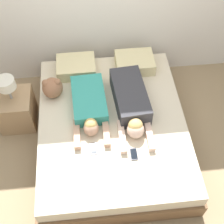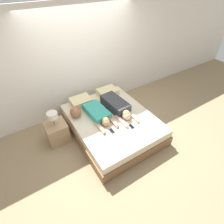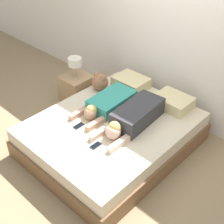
% 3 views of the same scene
% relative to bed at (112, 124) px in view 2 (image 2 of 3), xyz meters
% --- Properties ---
extents(ground_plane, '(12.00, 12.00, 0.00)m').
position_rel_bed_xyz_m(ground_plane, '(0.00, 0.00, -0.21)').
color(ground_plane, '#9E8460').
extents(wall_back, '(12.00, 0.06, 2.60)m').
position_rel_bed_xyz_m(wall_back, '(0.00, 1.23, 1.09)').
color(wall_back, white).
rests_on(wall_back, ground_plane).
extents(bed, '(1.76, 2.16, 0.44)m').
position_rel_bed_xyz_m(bed, '(0.00, 0.00, 0.00)').
color(bed, brown).
rests_on(bed, ground_plane).
extents(pillow_head_left, '(0.49, 0.38, 0.16)m').
position_rel_bed_xyz_m(pillow_head_left, '(-0.38, 0.83, 0.30)').
color(pillow_head_left, beige).
rests_on(pillow_head_left, bed).
extents(pillow_head_right, '(0.49, 0.38, 0.16)m').
position_rel_bed_xyz_m(pillow_head_right, '(0.38, 0.83, 0.30)').
color(pillow_head_right, beige).
rests_on(pillow_head_right, bed).
extents(person_left, '(0.41, 0.97, 0.20)m').
position_rel_bed_xyz_m(person_left, '(-0.25, 0.17, 0.30)').
color(person_left, teal).
rests_on(person_left, bed).
extents(person_right, '(0.41, 1.09, 0.24)m').
position_rel_bed_xyz_m(person_right, '(0.24, 0.14, 0.34)').
color(person_right, '#333338').
rests_on(person_right, bed).
extents(cell_phone_left, '(0.07, 0.15, 0.01)m').
position_rel_bed_xyz_m(cell_phone_left, '(-0.24, -0.37, 0.23)').
color(cell_phone_left, '#2D2D33').
rests_on(cell_phone_left, bed).
extents(cell_phone_right, '(0.07, 0.15, 0.01)m').
position_rel_bed_xyz_m(cell_phone_right, '(0.19, -0.48, 0.23)').
color(cell_phone_right, '#2D2D33').
rests_on(cell_phone_right, bed).
extents(plush_toy, '(0.25, 0.25, 0.26)m').
position_rel_bed_xyz_m(plush_toy, '(-0.68, 0.45, 0.35)').
color(plush_toy, '#996647').
rests_on(plush_toy, bed).
extents(nightstand, '(0.44, 0.44, 0.80)m').
position_rel_bed_xyz_m(nightstand, '(-1.18, 0.41, 0.06)').
color(nightstand, tan).
rests_on(nightstand, ground_plane).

